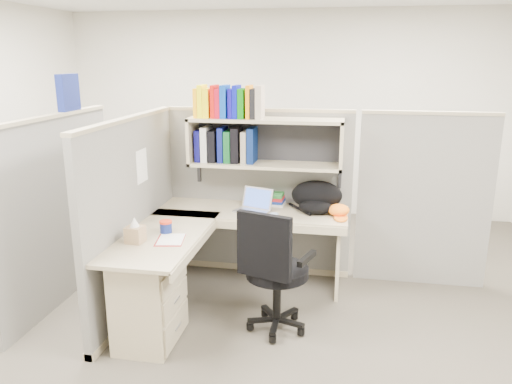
% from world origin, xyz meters
% --- Properties ---
extents(ground, '(6.00, 6.00, 0.00)m').
position_xyz_m(ground, '(0.00, 0.00, 0.00)').
color(ground, '#3A352D').
rests_on(ground, ground).
extents(room_shell, '(6.00, 6.00, 6.00)m').
position_xyz_m(room_shell, '(0.00, 0.00, 1.62)').
color(room_shell, beige).
rests_on(room_shell, ground).
extents(cubicle, '(3.79, 1.84, 1.95)m').
position_xyz_m(cubicle, '(-0.37, 0.45, 0.91)').
color(cubicle, slate).
rests_on(cubicle, ground).
extents(desk, '(1.74, 1.75, 0.73)m').
position_xyz_m(desk, '(-0.41, -0.29, 0.44)').
color(desk, gray).
rests_on(desk, ground).
extents(laptop, '(0.39, 0.39, 0.22)m').
position_xyz_m(laptop, '(0.01, 0.52, 0.84)').
color(laptop, '#B6B6BB').
rests_on(laptop, desk).
extents(backpack, '(0.55, 0.49, 0.27)m').
position_xyz_m(backpack, '(0.58, 0.64, 0.87)').
color(backpack, black).
rests_on(backpack, desk).
extents(orange_cap, '(0.24, 0.26, 0.10)m').
position_xyz_m(orange_cap, '(0.79, 0.55, 0.78)').
color(orange_cap, orange).
rests_on(orange_cap, desk).
extents(snack_canister, '(0.10, 0.10, 0.10)m').
position_xyz_m(snack_canister, '(-0.56, -0.15, 0.78)').
color(snack_canister, navy).
rests_on(snack_canister, desk).
extents(tissue_box, '(0.13, 0.13, 0.20)m').
position_xyz_m(tissue_box, '(-0.71, -0.40, 0.83)').
color(tissue_box, tan).
rests_on(tissue_box, desk).
extents(mouse, '(0.09, 0.07, 0.03)m').
position_xyz_m(mouse, '(0.22, 0.44, 0.75)').
color(mouse, '#8CA2C7').
rests_on(mouse, desk).
extents(paper_cup, '(0.07, 0.07, 0.09)m').
position_xyz_m(paper_cup, '(-0.03, 0.68, 0.78)').
color(paper_cup, white).
rests_on(paper_cup, desk).
extents(book_stack, '(0.18, 0.23, 0.11)m').
position_xyz_m(book_stack, '(0.19, 0.81, 0.79)').
color(book_stack, gray).
rests_on(book_stack, desk).
extents(loose_paper, '(0.23, 0.28, 0.00)m').
position_xyz_m(loose_paper, '(-0.47, -0.29, 0.73)').
color(loose_paper, silver).
rests_on(loose_paper, desk).
extents(task_chair, '(0.59, 0.54, 1.02)m').
position_xyz_m(task_chair, '(0.33, -0.26, 0.36)').
color(task_chair, black).
rests_on(task_chair, ground).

